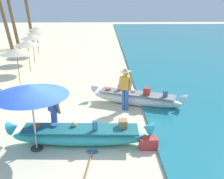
# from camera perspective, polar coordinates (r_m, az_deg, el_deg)

# --- Properties ---
(ground_plane) EXTENTS (80.00, 80.00, 0.00)m
(ground_plane) POSITION_cam_1_polar(r_m,az_deg,el_deg) (8.70, -9.93, -11.18)
(ground_plane) COLOR beige
(boat_cyan_foreground) EXTENTS (4.53, 0.92, 0.85)m
(boat_cyan_foreground) POSITION_cam_1_polar(r_m,az_deg,el_deg) (8.44, -6.63, -9.65)
(boat_cyan_foreground) COLOR #33B2BC
(boat_cyan_foreground) RESTS_ON ground
(boat_white_midground) EXTENTS (3.94, 2.00, 0.83)m
(boat_white_midground) POSITION_cam_1_polar(r_m,az_deg,el_deg) (11.29, 5.27, -1.88)
(boat_white_midground) COLOR white
(boat_white_midground) RESTS_ON ground
(person_vendor_hatted) EXTENTS (0.57, 0.46, 1.74)m
(person_vendor_hatted) POSITION_cam_1_polar(r_m,az_deg,el_deg) (10.55, 2.86, 0.72)
(person_vendor_hatted) COLOR #3D5BA8
(person_vendor_hatted) RESTS_ON ground
(person_tourist_customer) EXTENTS (0.51, 0.56, 1.73)m
(person_tourist_customer) POSITION_cam_1_polar(r_m,az_deg,el_deg) (8.80, -12.33, -3.86)
(person_tourist_customer) COLOR #3D5BA8
(person_tourist_customer) RESTS_ON ground
(patio_umbrella_large) EXTENTS (2.12, 2.12, 2.06)m
(patio_umbrella_large) POSITION_cam_1_polar(r_m,az_deg,el_deg) (7.79, -16.87, -0.17)
(patio_umbrella_large) COLOR #B7B7BC
(patio_umbrella_large) RESTS_ON ground
(parasol_row_0) EXTENTS (1.60, 1.60, 1.91)m
(parasol_row_0) POSITION_cam_1_polar(r_m,az_deg,el_deg) (14.40, -19.65, 7.71)
(parasol_row_0) COLOR #8E6B47
(parasol_row_0) RESTS_ON ground
(parasol_row_1) EXTENTS (1.60, 1.60, 1.91)m
(parasol_row_1) POSITION_cam_1_polar(r_m,az_deg,el_deg) (16.76, -17.48, 9.44)
(parasol_row_1) COLOR #8E6B47
(parasol_row_1) RESTS_ON ground
(parasol_row_2) EXTENTS (1.60, 1.60, 1.91)m
(parasol_row_2) POSITION_cam_1_polar(r_m,az_deg,el_deg) (19.26, -16.55, 10.72)
(parasol_row_2) COLOR #8E6B47
(parasol_row_2) RESTS_ON ground
(parasol_row_3) EXTENTS (1.60, 1.60, 1.91)m
(parasol_row_3) POSITION_cam_1_polar(r_m,az_deg,el_deg) (21.61, -15.70, 11.66)
(parasol_row_3) COLOR #8E6B47
(parasol_row_3) RESTS_ON ground
(parasol_row_4) EXTENTS (1.60, 1.60, 1.91)m
(parasol_row_4) POSITION_cam_1_polar(r_m,az_deg,el_deg) (24.07, -15.67, 12.38)
(parasol_row_4) COLOR #8E6B47
(parasol_row_4) RESTS_ON ground
(cooler_box) EXTENTS (0.55, 0.32, 0.36)m
(cooler_box) POSITION_cam_1_polar(r_m,az_deg,el_deg) (8.31, 7.74, -11.20)
(cooler_box) COLOR #C63838
(cooler_box) RESTS_ON ground
(paddle) EXTENTS (0.39, 1.57, 0.05)m
(paddle) POSITION_cam_1_polar(r_m,az_deg,el_deg) (7.77, -4.73, -14.75)
(paddle) COLOR #8E6B47
(paddle) RESTS_ON ground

